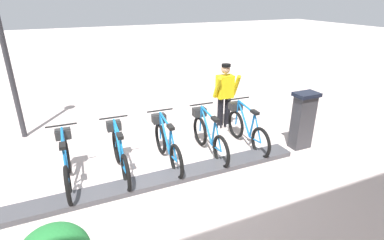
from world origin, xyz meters
TOP-DOWN VIEW (x-y plane):
  - ground_plane at (0.00, 0.00)m, footprint 60.00×60.00m
  - dock_rail_base at (0.00, 0.00)m, footprint 0.44×5.50m
  - payment_kiosk at (0.05, -3.23)m, footprint 0.36×0.52m
  - bike_docked_0 at (0.62, -2.15)m, footprint 1.72×0.54m
  - bike_docked_1 at (0.62, -1.21)m, footprint 1.72×0.54m
  - bike_docked_2 at (0.62, -0.27)m, footprint 1.72×0.54m
  - bike_docked_3 at (0.62, 0.67)m, footprint 1.72×0.54m
  - bike_docked_4 at (0.62, 1.61)m, footprint 1.72×0.54m
  - worker_near_rack at (1.68, -2.19)m, footprint 0.48×0.63m

SIDE VIEW (x-z plane):
  - ground_plane at x=0.00m, z-range 0.00..0.00m
  - dock_rail_base at x=0.00m, z-range 0.00..0.10m
  - bike_docked_0 at x=0.62m, z-range -0.08..0.94m
  - bike_docked_1 at x=0.62m, z-range -0.08..0.94m
  - bike_docked_2 at x=0.62m, z-range -0.08..0.94m
  - bike_docked_3 at x=0.62m, z-range -0.08..0.94m
  - bike_docked_4 at x=0.62m, z-range -0.08..0.94m
  - payment_kiosk at x=0.05m, z-range 0.03..1.31m
  - worker_near_rack at x=1.68m, z-range 0.08..1.74m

